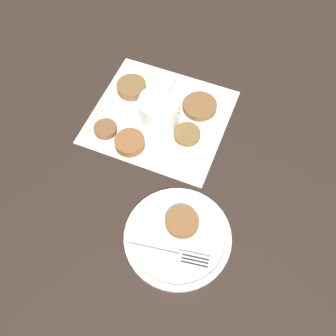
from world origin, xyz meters
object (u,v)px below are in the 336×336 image
(fork, at_px, (178,257))
(serving_plate, at_px, (178,237))
(sauce_bowl, at_px, (159,109))
(fritter_on_plate, at_px, (182,222))

(fork, bearing_deg, serving_plate, 115.91)
(fork, bearing_deg, sauce_bowl, 123.03)
(fritter_on_plate, bearing_deg, sauce_bowl, 126.57)
(sauce_bowl, relative_size, fork, 0.70)
(sauce_bowl, relative_size, serving_plate, 0.55)
(serving_plate, xyz_separation_m, fork, (0.02, -0.04, 0.01))
(serving_plate, distance_m, fritter_on_plate, 0.03)
(sauce_bowl, xyz_separation_m, fork, (0.20, -0.31, -0.01))
(serving_plate, height_order, fritter_on_plate, fritter_on_plate)
(sauce_bowl, height_order, serving_plate, sauce_bowl)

